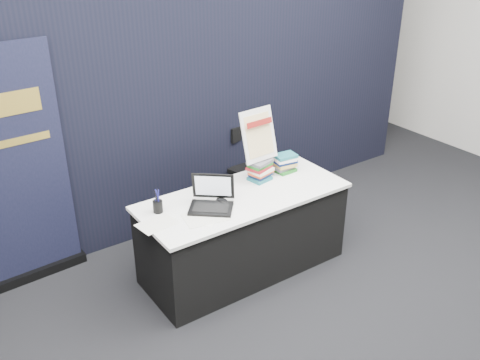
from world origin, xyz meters
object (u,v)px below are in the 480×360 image
stacking_chair (252,164)px  pullup_banner (19,184)px  laptop (208,201)px  book_stack_tall (260,170)px  display_table (243,232)px  book_stack_short (284,163)px  info_sign (259,135)px

stacking_chair → pullup_banner: bearing=162.9°
laptop → pullup_banner: pullup_banner is taller
book_stack_tall → stacking_chair: size_ratio=0.25×
laptop → pullup_banner: 1.54m
display_table → book_stack_tall: bearing=28.5°
laptop → stacking_chair: size_ratio=0.51×
book_stack_short → info_sign: 0.43m
book_stack_short → book_stack_tall: bearing=-178.5°
laptop → book_stack_short: bearing=50.9°
book_stack_short → stacking_chair: 0.81m
display_table → book_stack_short: bearing=16.2°
pullup_banner → stacking_chair: (2.30, -0.06, -0.40)m
book_stack_tall → pullup_banner: bearing=156.9°
display_table → book_stack_tall: size_ratio=8.13×
display_table → pullup_banner: size_ratio=0.88×
display_table → laptop: bearing=-177.8°
pullup_banner → info_sign: bearing=-25.3°
laptop → book_stack_tall: bearing=54.8°
display_table → laptop: size_ratio=3.94×
display_table → book_stack_short: book_stack_short is taller
display_table → laptop: laptop is taller
laptop → stacking_chair: laptop is taller
laptop → book_stack_tall: size_ratio=2.07×
book_stack_short → display_table: bearing=-163.8°
stacking_chair → laptop: bearing=-156.2°
laptop → info_sign: bearing=57.3°
book_stack_tall → stacking_chair: book_stack_tall is taller
display_table → pullup_banner: bearing=148.7°
laptop → info_sign: (0.65, 0.20, 0.35)m
laptop → book_stack_tall: (0.65, 0.17, 0.03)m
info_sign → pullup_banner: pullup_banner is taller
pullup_banner → display_table: bearing=-34.4°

